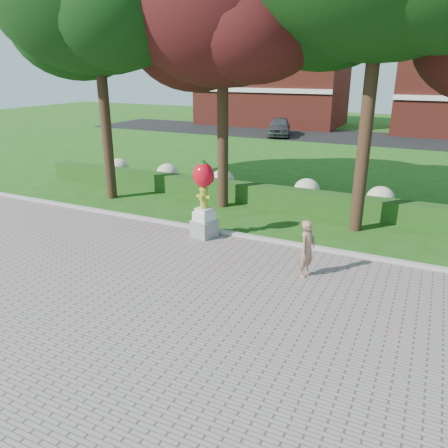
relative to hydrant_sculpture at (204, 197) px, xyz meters
The scene contains 11 objects.
ground 3.05m from the hydrant_sculpture, 68.06° to the right, with size 100.00×100.00×0.00m, color #255014.
walkway 6.72m from the hydrant_sculpture, 81.19° to the right, with size 40.00×14.00×0.04m, color gray.
curb 1.76m from the hydrant_sculpture, 26.42° to the left, with size 40.00×0.18×0.15m, color #ADADA5.
lawn_hedge 4.72m from the hydrant_sculpture, 77.39° to the left, with size 24.00×0.70×0.80m, color #184C15.
hydrangea_row 5.79m from the hydrant_sculpture, 73.99° to the left, with size 20.10×1.10×0.99m.
street 25.56m from the hydrant_sculpture, 87.74° to the left, with size 50.00×8.00×0.02m, color black.
building_left 32.82m from the hydrant_sculpture, 105.93° to the left, with size 14.00×8.00×7.00m, color maroon.
tree_mid_left 6.97m from the hydrant_sculpture, 107.00° to the left, with size 8.25×7.04×10.69m.
hydrant_sculpture is the anchor object (origin of this frame).
woman 4.24m from the hydrant_sculpture, 20.12° to the right, with size 0.58×0.38×1.60m, color #9F715B.
parked_car 24.24m from the hydrant_sculpture, 102.96° to the left, with size 1.83×4.54×1.55m, color #3D4145.
Camera 1 is at (5.62, -9.72, 5.44)m, focal length 35.00 mm.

